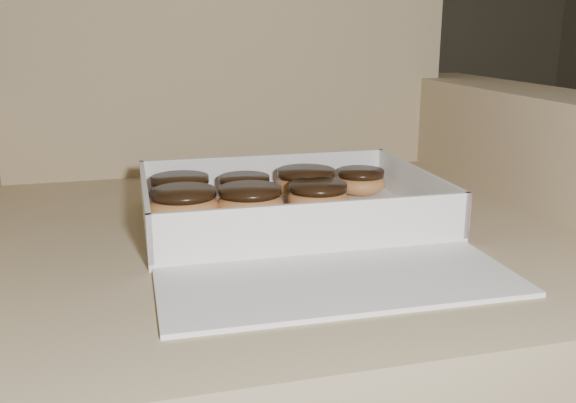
{
  "coord_description": "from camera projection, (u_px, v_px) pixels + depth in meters",
  "views": [
    {
      "loc": [
        -0.27,
        -0.71,
        0.72
      ],
      "look_at": [
        -0.06,
        0.06,
        0.49
      ],
      "focal_mm": 40.0,
      "sensor_mm": 36.0,
      "label": 1
    }
  ],
  "objects": [
    {
      "name": "donut_a",
      "position": [
        306.0,
        183.0,
        0.91
      ],
      "size": [
        0.09,
        0.09,
        0.04
      ],
      "color": "#C88746",
      "rests_on": "bakery_box"
    },
    {
      "name": "donut_g",
      "position": [
        180.0,
        190.0,
        0.88
      ],
      "size": [
        0.08,
        0.08,
        0.04
      ],
      "color": "#C88746",
      "rests_on": "bakery_box"
    },
    {
      "name": "donut_c",
      "position": [
        245.0,
        188.0,
        0.9
      ],
      "size": [
        0.08,
        0.08,
        0.04
      ],
      "color": "#C88746",
      "rests_on": "bakery_box"
    },
    {
      "name": "donut_e",
      "position": [
        184.0,
        205.0,
        0.8
      ],
      "size": [
        0.09,
        0.09,
        0.04
      ],
      "color": "#C88746",
      "rests_on": "bakery_box"
    },
    {
      "name": "donut_d",
      "position": [
        250.0,
        202.0,
        0.82
      ],
      "size": [
        0.09,
        0.09,
        0.04
      ],
      "color": "#C88746",
      "rests_on": "bakery_box"
    },
    {
      "name": "armchair",
      "position": [
        256.0,
        299.0,
        0.94
      ],
      "size": [
        1.0,
        0.84,
        1.04
      ],
      "color": "tan",
      "rests_on": "floor"
    },
    {
      "name": "crumb_c",
      "position": [
        224.0,
        236.0,
        0.75
      ],
      "size": [
        0.01,
        0.01,
        0.0
      ],
      "primitive_type": "ellipsoid",
      "color": "black",
      "rests_on": "bakery_box"
    },
    {
      "name": "donut_f",
      "position": [
        318.0,
        197.0,
        0.84
      ],
      "size": [
        0.08,
        0.08,
        0.04
      ],
      "color": "#C88746",
      "rests_on": "bakery_box"
    },
    {
      "name": "bakery_box",
      "position": [
        298.0,
        221.0,
        0.8
      ],
      "size": [
        0.38,
        0.44,
        0.06
      ],
      "rotation": [
        0.0,
        0.0,
        -0.02
      ],
      "color": "white",
      "rests_on": "armchair"
    },
    {
      "name": "donut_b",
      "position": [
        361.0,
        181.0,
        0.94
      ],
      "size": [
        0.07,
        0.07,
        0.04
      ],
      "color": "#C88746",
      "rests_on": "bakery_box"
    },
    {
      "name": "crumb_a",
      "position": [
        405.0,
        213.0,
        0.84
      ],
      "size": [
        0.01,
        0.01,
        0.0
      ],
      "primitive_type": "ellipsoid",
      "color": "black",
      "rests_on": "bakery_box"
    },
    {
      "name": "crumb_b",
      "position": [
        286.0,
        225.0,
        0.8
      ],
      "size": [
        0.01,
        0.01,
        0.0
      ],
      "primitive_type": "ellipsoid",
      "color": "black",
      "rests_on": "bakery_box"
    }
  ]
}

